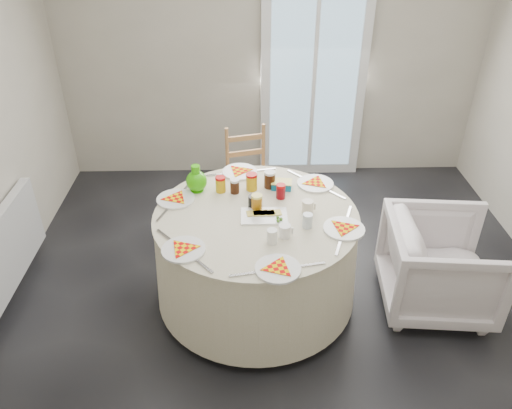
{
  "coord_description": "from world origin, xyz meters",
  "views": [
    {
      "loc": [
        -0.26,
        -2.66,
        2.52
      ],
      "look_at": [
        -0.19,
        0.05,
        0.8
      ],
      "focal_mm": 35.0,
      "sensor_mm": 36.0,
      "label": 1
    }
  ],
  "objects_px": {
    "wooden_chair": "(250,172)",
    "armchair": "(442,260)",
    "table": "(256,256)",
    "green_pitcher": "(196,172)",
    "radiator": "(9,246)"
  },
  "relations": [
    {
      "from": "wooden_chair",
      "to": "armchair",
      "type": "xyz_separation_m",
      "value": [
        1.28,
        -1.12,
        -0.08
      ]
    },
    {
      "from": "wooden_chair",
      "to": "green_pitcher",
      "type": "height_order",
      "value": "green_pitcher"
    },
    {
      "from": "radiator",
      "to": "armchair",
      "type": "xyz_separation_m",
      "value": [
        3.0,
        -0.24,
        0.01
      ]
    },
    {
      "from": "table",
      "to": "armchair",
      "type": "bearing_deg",
      "value": -3.84
    },
    {
      "from": "wooden_chair",
      "to": "table",
      "type": "bearing_deg",
      "value": -102.09
    },
    {
      "from": "armchair",
      "to": "green_pitcher",
      "type": "height_order",
      "value": "green_pitcher"
    },
    {
      "from": "armchair",
      "to": "green_pitcher",
      "type": "distance_m",
      "value": 1.78
    },
    {
      "from": "wooden_chair",
      "to": "armchair",
      "type": "distance_m",
      "value": 1.7
    },
    {
      "from": "armchair",
      "to": "green_pitcher",
      "type": "xyz_separation_m",
      "value": [
        -1.67,
        0.4,
        0.48
      ]
    },
    {
      "from": "armchair",
      "to": "green_pitcher",
      "type": "relative_size",
      "value": 3.9
    },
    {
      "from": "radiator",
      "to": "green_pitcher",
      "type": "bearing_deg",
      "value": 6.91
    },
    {
      "from": "table",
      "to": "wooden_chair",
      "type": "bearing_deg",
      "value": 91.4
    },
    {
      "from": "armchair",
      "to": "green_pitcher",
      "type": "bearing_deg",
      "value": 81.76
    },
    {
      "from": "radiator",
      "to": "armchair",
      "type": "bearing_deg",
      "value": -4.52
    },
    {
      "from": "radiator",
      "to": "green_pitcher",
      "type": "xyz_separation_m",
      "value": [
        1.34,
        0.16,
        0.49
      ]
    }
  ]
}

